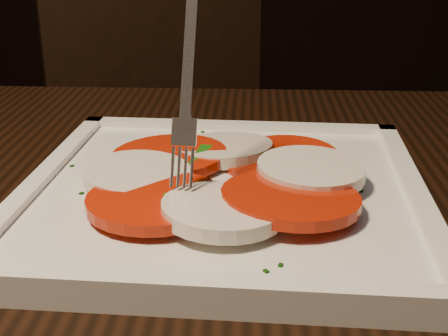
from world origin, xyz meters
TOP-DOWN VIEW (x-y plane):
  - chair at (0.10, 0.66)m, footprint 0.55×0.55m
  - plate at (0.23, 0.01)m, footprint 0.31×0.31m
  - caprese_salad at (0.23, 0.01)m, footprint 0.24×0.26m
  - fork at (0.21, -0.00)m, footprint 0.03×0.06m

SIDE VIEW (x-z plane):
  - chair at x=0.10m, z-range 0.07..1.00m
  - plate at x=0.23m, z-range 0.75..0.76m
  - caprese_salad at x=0.23m, z-range 0.76..0.79m
  - fork at x=0.21m, z-range 0.78..0.93m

